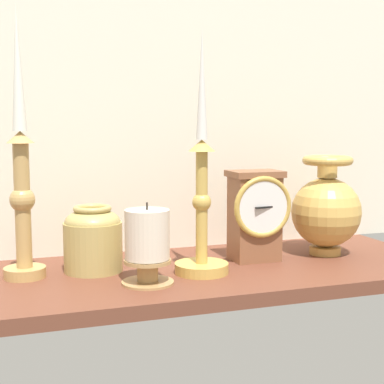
# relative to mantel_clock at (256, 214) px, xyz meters

# --- Properties ---
(ground_plane) EXTENTS (1.00, 0.36, 0.02)m
(ground_plane) POSITION_rel_mantel_clock_xyz_m (-0.15, -0.02, -0.10)
(ground_plane) COLOR brown
(back_wall) EXTENTS (1.20, 0.02, 0.65)m
(back_wall) POSITION_rel_mantel_clock_xyz_m (-0.15, 0.17, 0.23)
(back_wall) COLOR silver
(back_wall) RESTS_ON ground_plane
(mantel_clock) EXTENTS (0.12, 0.08, 0.17)m
(mantel_clock) POSITION_rel_mantel_clock_xyz_m (0.00, 0.00, 0.00)
(mantel_clock) COLOR brown
(mantel_clock) RESTS_ON ground_plane
(candlestick_tall_left) EXTENTS (0.10, 0.10, 0.42)m
(candlestick_tall_left) POSITION_rel_mantel_clock_xyz_m (-0.13, -0.05, 0.03)
(candlestick_tall_left) COLOR gold
(candlestick_tall_left) RESTS_ON ground_plane
(candlestick_tall_center) EXTENTS (0.07, 0.07, 0.46)m
(candlestick_tall_center) POSITION_rel_mantel_clock_xyz_m (-0.43, 0.02, 0.08)
(candlestick_tall_center) COLOR tan
(candlestick_tall_center) RESTS_ON ground_plane
(brass_vase_bulbous) EXTENTS (0.14, 0.14, 0.20)m
(brass_vase_bulbous) POSITION_rel_mantel_clock_xyz_m (0.16, 0.00, 0.00)
(brass_vase_bulbous) COLOR tan
(brass_vase_bulbous) RESTS_ON ground_plane
(brass_vase_jar) EXTENTS (0.10, 0.10, 0.12)m
(brass_vase_jar) POSITION_rel_mantel_clock_xyz_m (-0.31, 0.02, -0.03)
(brass_vase_jar) COLOR tan
(brass_vase_jar) RESTS_ON ground_plane
(pillar_candle_front) EXTENTS (0.09, 0.09, 0.14)m
(pillar_candle_front) POSITION_rel_mantel_clock_xyz_m (-0.24, -0.09, -0.02)
(pillar_candle_front) COLOR tan
(pillar_candle_front) RESTS_ON ground_plane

